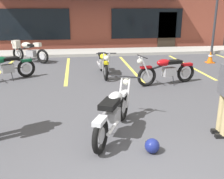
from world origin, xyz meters
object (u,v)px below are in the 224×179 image
object	(u,v)px
motorcycle_blue_standard	(28,50)
traffic_cone	(210,57)
motorcycle_foreground_classic	(114,112)
motorcycle_orange_scrambler	(103,63)
helmet_on_pavement	(152,146)
motorcycle_red_sportbike	(4,67)
motorcycle_silver_naked	(166,70)

from	to	relation	value
motorcycle_blue_standard	traffic_cone	distance (m)	8.20
motorcycle_foreground_classic	motorcycle_blue_standard	bearing A→B (deg)	110.47
motorcycle_orange_scrambler	helmet_on_pavement	xyz separation A→B (m)	(0.28, -5.48, -0.33)
motorcycle_blue_standard	traffic_cone	size ratio (longest dim) A/B	3.45
motorcycle_foreground_classic	traffic_cone	distance (m)	8.19
motorcycle_red_sportbike	motorcycle_silver_naked	distance (m)	5.41
motorcycle_orange_scrambler	traffic_cone	world-z (taller)	motorcycle_orange_scrambler
motorcycle_foreground_classic	motorcycle_silver_naked	bearing A→B (deg)	56.30
motorcycle_blue_standard	traffic_cone	bearing A→B (deg)	-9.21
motorcycle_blue_standard	motorcycle_foreground_classic	bearing A→B (deg)	-69.53
motorcycle_silver_naked	motorcycle_blue_standard	size ratio (longest dim) A/B	1.14
motorcycle_red_sportbike	helmet_on_pavement	xyz separation A→B (m)	(3.66, -5.24, -0.33)
motorcycle_foreground_classic	motorcycle_silver_naked	distance (m)	3.92
motorcycle_silver_naked	traffic_cone	bearing A→B (deg)	44.52
motorcycle_silver_naked	helmet_on_pavement	size ratio (longest dim) A/B	8.02
motorcycle_foreground_classic	motorcycle_orange_scrambler	bearing A→B (deg)	86.52
motorcycle_blue_standard	motorcycle_orange_scrambler	bearing A→B (deg)	-43.10
motorcycle_foreground_classic	motorcycle_silver_naked	world-z (taller)	same
motorcycle_foreground_classic	traffic_cone	xyz separation A→B (m)	(5.25, 6.29, -0.20)
motorcycle_red_sportbike	motorcycle_blue_standard	size ratio (longest dim) A/B	1.04
motorcycle_silver_naked	motorcycle_red_sportbike	bearing A→B (deg)	167.40
motorcycle_orange_scrambler	helmet_on_pavement	distance (m)	5.49
motorcycle_red_sportbike	traffic_cone	distance (m)	8.56
motorcycle_blue_standard	motorcycle_orange_scrambler	xyz separation A→B (m)	(3.12, -2.92, -0.07)
motorcycle_red_sportbike	motorcycle_orange_scrambler	bearing A→B (deg)	4.01
motorcycle_red_sportbike	traffic_cone	xyz separation A→B (m)	(8.35, 1.85, -0.20)
helmet_on_pavement	motorcycle_foreground_classic	bearing A→B (deg)	125.08
motorcycle_silver_naked	helmet_on_pavement	distance (m)	4.38
motorcycle_foreground_classic	traffic_cone	size ratio (longest dim) A/B	3.70
motorcycle_red_sportbike	motorcycle_blue_standard	world-z (taller)	same
motorcycle_foreground_classic	motorcycle_blue_standard	xyz separation A→B (m)	(-2.84, 7.60, 0.07)
traffic_cone	helmet_on_pavement	bearing A→B (deg)	-123.51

